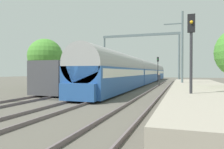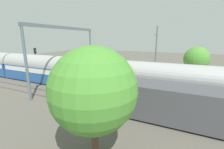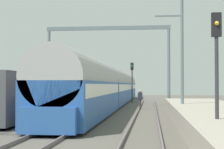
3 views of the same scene
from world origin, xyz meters
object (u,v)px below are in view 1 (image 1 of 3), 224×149
Objects in this scene: person_crossing at (159,79)px; railway_signal_near at (191,49)px; freight_car at (81,77)px; passenger_train at (144,72)px; catenary_gantry at (140,49)px; railway_signal_far at (158,66)px.

person_crossing is 0.36× the size of railway_signal_near.
passenger_train is at bearing 76.76° from freight_car.
catenary_gantry is at bearing 144.52° from person_crossing.
catenary_gantry reaches higher than passenger_train.
railway_signal_far is at bearing 99.83° from person_crossing.
railway_signal_far is 0.40× the size of catenary_gantry.
railway_signal_far is at bearing 98.94° from railway_signal_near.
passenger_train is at bearing 90.00° from catenary_gantry.
catenary_gantry is at bearing -102.85° from railway_signal_far.
passenger_train is at bearing 104.73° from railway_signal_near.
person_crossing is at bearing -62.80° from passenger_train.
catenary_gantry is at bearing 73.12° from freight_car.
person_crossing is 0.36× the size of railway_signal_far.
railway_signal_far is at bearing 77.15° from catenary_gantry.
catenary_gantry is (3.85, 12.70, 4.13)m from freight_car.
railway_signal_near is at bearing -81.06° from railway_signal_far.
railway_signal_near is 30.30m from railway_signal_far.
railway_signal_near is at bearing -40.10° from freight_car.
railway_signal_near is (6.63, -25.20, 1.15)m from passenger_train.
passenger_train is 5.16m from catenary_gantry.
freight_car is at bearing -105.29° from railway_signal_far.
freight_car is at bearing -106.88° from catenary_gantry.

